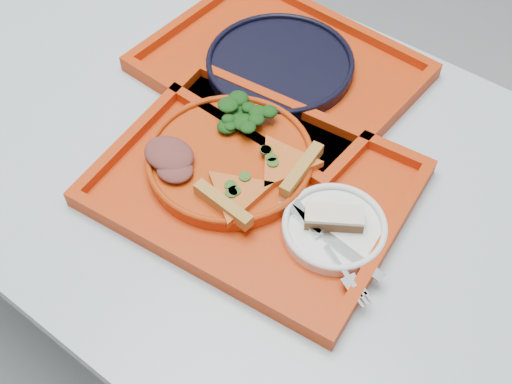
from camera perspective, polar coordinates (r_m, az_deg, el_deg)
ground at (r=1.73m, az=-5.56°, el=-10.19°), size 10.00×10.00×0.00m
table at (r=1.18m, az=-8.11°, el=5.07°), size 1.60×0.80×0.75m
tray_main at (r=0.99m, az=-0.16°, el=0.49°), size 0.48×0.39×0.01m
tray_far at (r=1.17m, az=2.13°, el=10.68°), size 0.46×0.37×0.01m
dinner_plate at (r=1.00m, az=-2.32°, el=2.88°), size 0.26×0.26×0.02m
side_plate at (r=0.93m, az=6.95°, el=-3.30°), size 0.15×0.15×0.01m
navy_plate at (r=1.16m, az=2.15°, el=11.20°), size 0.26×0.26×0.02m
pizza_slice_a at (r=0.94m, az=-1.70°, el=-0.05°), size 0.11×0.13×0.02m
pizza_slice_b at (r=0.97m, az=2.55°, el=2.73°), size 0.13×0.11×0.02m
salad_heap at (r=1.03m, az=-1.00°, el=6.91°), size 0.08×0.07×0.04m
meat_portion at (r=0.99m, az=-7.74°, el=3.36°), size 0.08×0.07×0.03m
dessert_bar at (r=0.92m, az=6.95°, el=-2.29°), size 0.09×0.07×0.02m
knife at (r=0.91m, az=6.58°, el=-4.08°), size 0.19×0.04×0.01m
fork at (r=0.90m, az=6.15°, el=-4.66°), size 0.18×0.10×0.01m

